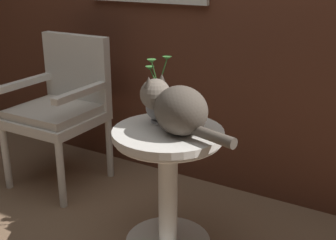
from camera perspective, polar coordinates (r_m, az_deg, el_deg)
name	(u,v)px	position (r m, az deg, el deg)	size (l,w,h in m)	color
wicker_side_table	(168,170)	(2.15, 0.00, -6.49)	(0.53, 0.53, 0.63)	silver
wicker_chair	(63,103)	(2.90, -13.42, 2.19)	(0.51, 0.51, 0.94)	silver
cat	(176,108)	(2.00, 1.10, 1.60)	(0.54, 0.29, 0.24)	brown
pewter_vase_with_ivy	(158,103)	(2.14, -1.27, 2.15)	(0.13, 0.14, 0.32)	#99999E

